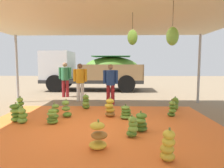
% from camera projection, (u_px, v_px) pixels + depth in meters
% --- Properties ---
extents(ground_plane, '(40.00, 40.00, 0.00)m').
position_uv_depth(ground_plane, '(107.00, 104.00, 8.07)').
color(ground_plane, '#7F6B51').
extents(tarp_orange, '(6.29, 4.98, 0.01)m').
position_uv_depth(tarp_orange, '(101.00, 127.00, 5.08)').
color(tarp_orange, orange).
rests_on(tarp_orange, ground).
extents(tent_canopy, '(8.00, 7.00, 2.88)m').
position_uv_depth(tent_canopy, '(101.00, 14.00, 4.72)').
color(tent_canopy, '#9EA0A5').
rests_on(tent_canopy, ground).
extents(banana_bunch_0, '(0.38, 0.36, 0.48)m').
position_uv_depth(banana_bunch_0, '(55.00, 112.00, 5.85)').
color(banana_bunch_0, '#518428').
rests_on(banana_bunch_0, tarp_orange).
extents(banana_bunch_2, '(0.35, 0.35, 0.55)m').
position_uv_depth(banana_bunch_2, '(86.00, 102.00, 7.08)').
color(banana_bunch_2, '#477523').
rests_on(banana_bunch_2, tarp_orange).
extents(banana_bunch_3, '(0.41, 0.38, 0.47)m').
position_uv_depth(banana_bunch_3, '(53.00, 117.00, 5.30)').
color(banana_bunch_3, '#60932D').
rests_on(banana_bunch_3, tarp_orange).
extents(banana_bunch_4, '(0.42, 0.44, 0.49)m').
position_uv_depth(banana_bunch_4, '(141.00, 123.00, 4.70)').
color(banana_bunch_4, '#477523').
rests_on(banana_bunch_4, tarp_orange).
extents(banana_bunch_5, '(0.35, 0.35, 0.48)m').
position_uv_depth(banana_bunch_5, '(175.00, 104.00, 6.94)').
color(banana_bunch_5, '#518428').
rests_on(banana_bunch_5, tarp_orange).
extents(banana_bunch_6, '(0.31, 0.30, 0.57)m').
position_uv_depth(banana_bunch_6, '(168.00, 146.00, 3.25)').
color(banana_bunch_6, gold).
rests_on(banana_bunch_6, tarp_orange).
extents(banana_bunch_7, '(0.45, 0.46, 0.54)m').
position_uv_depth(banana_bunch_7, '(16.00, 113.00, 5.53)').
color(banana_bunch_7, '#60932D').
rests_on(banana_bunch_7, tarp_orange).
extents(banana_bunch_8, '(0.34, 0.34, 0.46)m').
position_uv_depth(banana_bunch_8, '(22.00, 116.00, 5.33)').
color(banana_bunch_8, '#6B9E38').
rests_on(banana_bunch_8, tarp_orange).
extents(banana_bunch_9, '(0.41, 0.40, 0.55)m').
position_uv_depth(banana_bunch_9, '(66.00, 109.00, 6.00)').
color(banana_bunch_9, '#518428').
rests_on(banana_bunch_9, tarp_orange).
extents(banana_bunch_10, '(0.45, 0.44, 0.57)m').
position_uv_depth(banana_bunch_10, '(98.00, 137.00, 3.71)').
color(banana_bunch_10, gold).
rests_on(banana_bunch_10, tarp_orange).
extents(banana_bunch_11, '(0.43, 0.43, 0.60)m').
position_uv_depth(banana_bunch_11, '(110.00, 108.00, 6.02)').
color(banana_bunch_11, '#996628').
rests_on(banana_bunch_11, tarp_orange).
extents(banana_bunch_12, '(0.43, 0.44, 0.45)m').
position_uv_depth(banana_bunch_12, '(126.00, 113.00, 5.80)').
color(banana_bunch_12, '#6B9E38').
rests_on(banana_bunch_12, tarp_orange).
extents(banana_bunch_13, '(0.32, 0.33, 0.58)m').
position_uv_depth(banana_bunch_13, '(20.00, 106.00, 6.36)').
color(banana_bunch_13, '#60932D').
rests_on(banana_bunch_13, tarp_orange).
extents(banana_bunch_14, '(0.34, 0.35, 0.50)m').
position_uv_depth(banana_bunch_14, '(133.00, 127.00, 4.34)').
color(banana_bunch_14, '#477523').
rests_on(banana_bunch_14, tarp_orange).
extents(banana_bunch_15, '(0.34, 0.37, 0.54)m').
position_uv_depth(banana_bunch_15, '(172.00, 109.00, 6.03)').
color(banana_bunch_15, '#477523').
rests_on(banana_bunch_15, tarp_orange).
extents(cargo_truck_main, '(6.18, 2.50, 2.40)m').
position_uv_depth(cargo_truck_main, '(91.00, 70.00, 12.31)').
color(cargo_truck_main, '#2D2D2D').
rests_on(cargo_truck_main, ground).
extents(worker_0, '(0.62, 0.38, 1.71)m').
position_uv_depth(worker_0, '(65.00, 77.00, 9.69)').
color(worker_0, maroon).
rests_on(worker_0, ground).
extents(worker_1, '(0.59, 0.36, 1.61)m').
position_uv_depth(worker_1, '(111.00, 81.00, 7.81)').
color(worker_1, maroon).
rests_on(worker_1, ground).
extents(worker_2, '(0.60, 0.37, 1.64)m').
position_uv_depth(worker_2, '(80.00, 79.00, 8.56)').
color(worker_2, silver).
rests_on(worker_2, ground).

